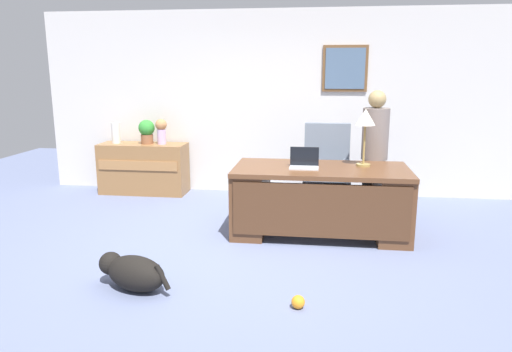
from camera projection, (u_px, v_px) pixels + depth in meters
The scene contains 14 objects.
ground_plane at pixel (248, 254), 4.84m from camera, with size 12.00×12.00×0.00m, color slate.
back_wall at pixel (274, 103), 7.05m from camera, with size 7.00×0.16×2.70m.
desk at pixel (320, 198), 5.33m from camera, with size 1.95×0.96×0.77m.
credenza at pixel (144, 168), 7.18m from camera, with size 1.30×0.50×0.76m.
armchair at pixel (326, 173), 6.27m from camera, with size 0.60×0.59×1.15m.
person_standing at pixel (374, 155), 5.80m from camera, with size 0.32×0.32×1.60m.
dog_lying at pixel (133, 272), 4.02m from camera, with size 0.71×0.46×0.30m.
laptop at pixel (304, 163), 5.26m from camera, with size 0.32×0.22×0.22m.
desk_lamp at pixel (365, 121), 5.26m from camera, with size 0.22×0.22×0.64m.
vase_with_flowers at pixel (161, 130), 7.01m from camera, with size 0.17×0.17×0.38m.
vase_empty at pixel (116, 133), 7.11m from camera, with size 0.13×0.13×0.31m, color silver.
potted_plant at pixel (147, 131), 7.04m from camera, with size 0.24×0.24×0.36m.
dog_toy_ball at pixel (298, 302), 3.72m from camera, with size 0.11×0.11×0.11m, color orange.
dog_toy_bone at pixel (160, 271), 4.35m from camera, with size 0.18×0.05×0.05m, color green.
Camera 1 is at (0.67, -4.50, 1.83)m, focal length 33.19 mm.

